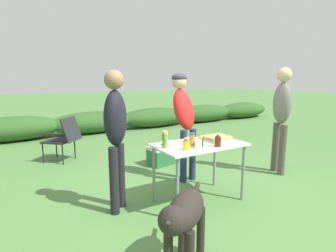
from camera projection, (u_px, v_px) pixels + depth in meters
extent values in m
plane|color=#4C7A3D|center=(198.00, 200.00, 3.33)|extent=(60.00, 60.00, 0.00)
ellipsoid|color=#2D5623|center=(12.00, 129.00, 6.49)|extent=(2.40, 0.90, 0.62)
ellipsoid|color=#2D5623|center=(93.00, 122.00, 7.49)|extent=(2.40, 0.90, 0.62)
ellipsoid|color=#2D5623|center=(155.00, 117.00, 8.49)|extent=(2.40, 0.90, 0.62)
ellipsoid|color=#2D5623|center=(203.00, 113.00, 9.50)|extent=(2.40, 0.90, 0.62)
ellipsoid|color=#2D5623|center=(243.00, 110.00, 10.50)|extent=(2.40, 0.90, 0.62)
cube|color=silver|center=(199.00, 145.00, 3.20)|extent=(1.10, 0.64, 0.02)
cylinder|color=gray|center=(177.00, 189.00, 2.79)|extent=(0.04, 0.04, 0.71)
cylinder|color=gray|center=(243.00, 173.00, 3.28)|extent=(0.04, 0.04, 0.71)
cylinder|color=gray|center=(154.00, 174.00, 3.25)|extent=(0.04, 0.04, 0.71)
cylinder|color=gray|center=(215.00, 162.00, 3.74)|extent=(0.04, 0.04, 0.71)
cube|color=#9E9EA3|center=(217.00, 139.00, 3.39)|extent=(0.35, 0.30, 0.02)
cube|color=tan|center=(217.00, 137.00, 3.38)|extent=(0.31, 0.26, 0.04)
cylinder|color=white|center=(171.00, 143.00, 3.17)|extent=(0.25, 0.25, 0.02)
ellipsoid|color=#ADBC99|center=(192.00, 140.00, 3.27)|extent=(0.21, 0.21, 0.07)
cylinder|color=white|center=(198.00, 144.00, 2.97)|extent=(0.08, 0.08, 0.10)
cylinder|color=yellow|center=(186.00, 145.00, 2.91)|extent=(0.07, 0.07, 0.10)
cone|color=red|center=(186.00, 139.00, 2.90)|extent=(0.06, 0.06, 0.03)
cylinder|color=olive|center=(165.00, 141.00, 2.98)|extent=(0.07, 0.07, 0.17)
cylinder|color=#D1CC47|center=(165.00, 132.00, 2.97)|extent=(0.06, 0.06, 0.03)
cylinder|color=brown|center=(201.00, 142.00, 3.03)|extent=(0.07, 0.07, 0.11)
cone|color=gold|center=(201.00, 136.00, 3.02)|extent=(0.06, 0.06, 0.03)
cylinder|color=#B2893D|center=(192.00, 140.00, 3.09)|extent=(0.07, 0.07, 0.13)
cylinder|color=#4C4C4C|center=(192.00, 134.00, 3.08)|extent=(0.06, 0.06, 0.02)
cylinder|color=#562314|center=(218.00, 142.00, 3.05)|extent=(0.08, 0.08, 0.12)
cone|color=black|center=(218.00, 135.00, 3.04)|extent=(0.06, 0.06, 0.03)
cylinder|color=#232D4C|center=(183.00, 156.00, 3.87)|extent=(0.10, 0.10, 0.78)
cylinder|color=#232D4C|center=(193.00, 154.00, 3.97)|extent=(0.10, 0.10, 0.78)
ellipsoid|color=red|center=(184.00, 109.00, 3.90)|extent=(0.35, 0.47, 0.67)
sphere|color=#DBAD89|center=(179.00, 82.00, 3.93)|extent=(0.22, 0.22, 0.22)
ellipsoid|color=#333338|center=(179.00, 78.00, 3.92)|extent=(0.23, 0.23, 0.13)
cylinder|color=#4C473D|center=(275.00, 147.00, 4.34)|extent=(0.11, 0.11, 0.82)
cylinder|color=#4C473D|center=(282.00, 150.00, 4.17)|extent=(0.11, 0.11, 0.82)
ellipsoid|color=slate|center=(282.00, 103.00, 4.13)|extent=(0.34, 0.40, 0.66)
sphere|color=#DBAD89|center=(284.00, 75.00, 4.05)|extent=(0.23, 0.23, 0.23)
cylinder|color=black|center=(114.00, 181.00, 2.94)|extent=(0.11, 0.11, 0.78)
cylinder|color=black|center=(121.00, 175.00, 3.11)|extent=(0.11, 0.11, 0.78)
ellipsoid|color=black|center=(115.00, 118.00, 2.90)|extent=(0.40, 0.40, 0.63)
sphere|color=#936B4C|center=(114.00, 80.00, 2.83)|extent=(0.21, 0.21, 0.21)
cylinder|color=#28231E|center=(201.00, 232.00, 2.24)|extent=(0.07, 0.07, 0.45)
cylinder|color=#28231E|center=(182.00, 229.00, 2.29)|extent=(0.07, 0.07, 0.45)
ellipsoid|color=#28231E|center=(186.00, 209.00, 2.04)|extent=(0.60, 0.56, 0.25)
sphere|color=#28231E|center=(172.00, 220.00, 1.71)|extent=(0.20, 0.20, 0.20)
cone|color=#28231E|center=(169.00, 223.00, 1.64)|extent=(0.18, 0.17, 0.14)
cylinder|color=#28231E|center=(196.00, 191.00, 2.34)|extent=(0.17, 0.15, 0.10)
cube|color=#232328|center=(59.00, 141.00, 4.90)|extent=(0.65, 0.65, 0.03)
cube|color=#232328|center=(71.00, 129.00, 4.80)|extent=(0.43, 0.45, 0.44)
cylinder|color=black|center=(63.00, 154.00, 4.70)|extent=(0.02, 0.02, 0.38)
cylinder|color=black|center=(75.00, 149.00, 5.08)|extent=(0.02, 0.02, 0.38)
cylinder|color=black|center=(43.00, 153.00, 4.78)|extent=(0.02, 0.02, 0.38)
cylinder|color=black|center=(56.00, 148.00, 5.16)|extent=(0.02, 0.02, 0.38)
cylinder|color=black|center=(50.00, 134.00, 4.64)|extent=(0.32, 0.30, 0.02)
cylinder|color=black|center=(65.00, 129.00, 5.09)|extent=(0.32, 0.30, 0.02)
cube|color=#286B3D|center=(162.00, 156.00, 4.74)|extent=(0.53, 0.39, 0.28)
cube|color=silver|center=(162.00, 147.00, 4.71)|extent=(0.53, 0.39, 0.06)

